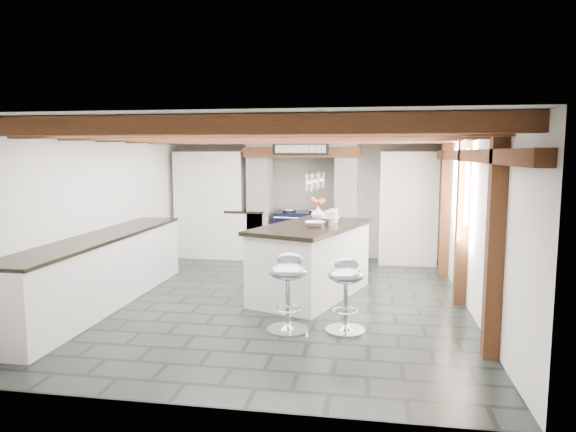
% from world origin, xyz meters
% --- Properties ---
extents(ground, '(6.00, 6.00, 0.00)m').
position_xyz_m(ground, '(0.00, 0.00, 0.00)').
color(ground, black).
rests_on(ground, ground).
extents(room_shell, '(6.00, 6.03, 6.00)m').
position_xyz_m(room_shell, '(-0.61, 1.42, 1.07)').
color(room_shell, silver).
rests_on(room_shell, ground).
extents(range_cooker, '(1.00, 0.63, 0.99)m').
position_xyz_m(range_cooker, '(0.00, 2.68, 0.47)').
color(range_cooker, black).
rests_on(range_cooker, ground).
extents(kitchen_island, '(1.67, 2.25, 1.33)m').
position_xyz_m(kitchen_island, '(0.45, 0.30, 0.51)').
color(kitchen_island, white).
rests_on(kitchen_island, ground).
extents(bar_stool_near, '(0.48, 0.48, 0.83)m').
position_xyz_m(bar_stool_near, '(0.99, -1.10, 0.51)').
color(bar_stool_near, silver).
rests_on(bar_stool_near, ground).
extents(bar_stool_far, '(0.48, 0.48, 0.88)m').
position_xyz_m(bar_stool_far, '(0.36, -1.18, 0.54)').
color(bar_stool_far, silver).
rests_on(bar_stool_far, ground).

